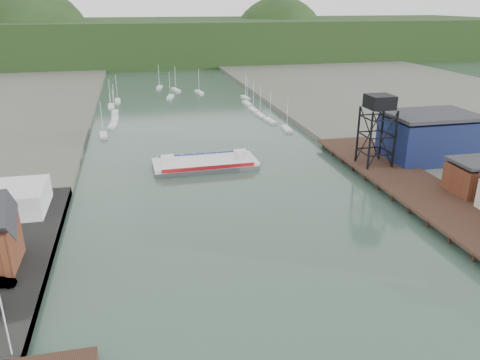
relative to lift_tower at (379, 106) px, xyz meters
name	(u,v)px	position (x,y,z in m)	size (l,w,h in m)	color
east_pier	(412,184)	(2.00, -13.00, -13.75)	(14.00, 70.00, 2.45)	black
flagpole	(2,308)	(-68.00, -48.00, -8.05)	(0.16, 0.16, 12.00)	silver
lift_tower	(379,106)	(0.00, 0.00, 0.00)	(6.50, 6.50, 16.00)	black
blue_shed	(429,137)	(15.00, 2.00, -8.59)	(20.50, 14.50, 11.30)	#0D113A
marina_sailboats	(184,107)	(-34.92, 80.46, -15.30)	(57.71, 92.65, 0.90)	silver
distant_hills	(151,44)	(-38.98, 243.35, -5.27)	(500.00, 120.00, 80.00)	black
chain_ferry	(205,163)	(-37.47, 12.28, -14.63)	(24.79, 10.58, 3.54)	#4F4F51
car_west_b	(0,283)	(-72.26, -34.00, -13.40)	(1.37, 3.94, 1.30)	#999999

